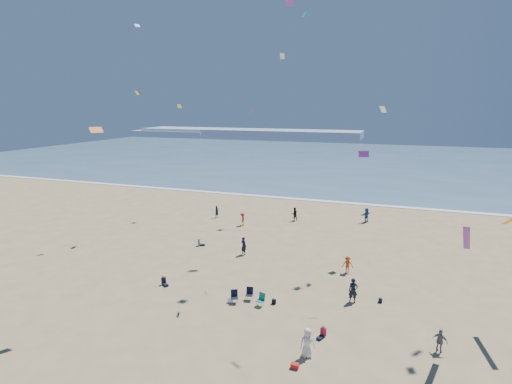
% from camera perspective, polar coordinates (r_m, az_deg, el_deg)
% --- Properties ---
extents(ocean, '(220.00, 100.00, 0.06)m').
position_cam_1_polar(ocean, '(112.21, 14.12, 4.38)').
color(ocean, '#476B84').
rests_on(ocean, ground).
extents(surf_line, '(220.00, 1.20, 0.08)m').
position_cam_1_polar(surf_line, '(63.37, 9.56, -1.28)').
color(surf_line, white).
rests_on(surf_line, ground).
extents(headland_far, '(110.00, 20.00, 3.20)m').
position_cam_1_polar(headland_far, '(199.10, -1.19, 8.49)').
color(headland_far, '#7A8EA8').
rests_on(headland_far, ground).
extents(headland_near, '(40.00, 14.00, 2.00)m').
position_cam_1_polar(headland_near, '(212.28, -11.94, 8.30)').
color(headland_near, '#7A8EA8').
rests_on(headland_near, ground).
extents(standing_flyers, '(29.86, 41.72, 1.92)m').
position_cam_1_polar(standing_flyers, '(34.38, 9.60, -11.61)').
color(standing_flyers, white).
rests_on(standing_flyers, ground).
extents(seated_group, '(16.51, 24.93, 0.84)m').
position_cam_1_polar(seated_group, '(28.91, -6.93, -17.42)').
color(seated_group, white).
rests_on(seated_group, ground).
extents(chair_cluster, '(2.77, 1.54, 1.00)m').
position_cam_1_polar(chair_cluster, '(31.22, -1.17, -14.78)').
color(chair_cluster, black).
rests_on(chair_cluster, ground).
extents(white_tote, '(0.35, 0.20, 0.40)m').
position_cam_1_polar(white_tote, '(31.48, -3.70, -15.18)').
color(white_tote, white).
rests_on(white_tote, ground).
extents(black_backpack, '(0.30, 0.22, 0.38)m').
position_cam_1_polar(black_backpack, '(31.28, 2.57, -15.37)').
color(black_backpack, black).
rests_on(black_backpack, ground).
extents(cooler, '(0.45, 0.30, 0.30)m').
position_cam_1_polar(cooler, '(24.93, 5.56, -23.49)').
color(cooler, red).
rests_on(cooler, ground).
extents(navy_bag, '(0.28, 0.18, 0.34)m').
position_cam_1_polar(navy_bag, '(32.85, 17.34, -14.57)').
color(navy_bag, black).
rests_on(navy_bag, ground).
extents(kites_aloft, '(37.06, 39.88, 24.28)m').
position_cam_1_polar(kites_aloft, '(28.73, 16.88, 11.77)').
color(kites_aloft, '#16D4E6').
rests_on(kites_aloft, ground).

